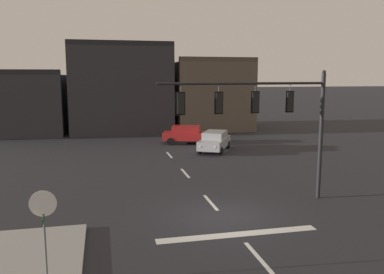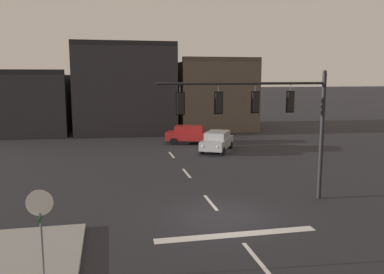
# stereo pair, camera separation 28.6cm
# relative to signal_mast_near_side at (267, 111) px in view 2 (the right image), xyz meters

# --- Properties ---
(ground_plane) EXTENTS (400.00, 400.00, 0.00)m
(ground_plane) POSITION_rel_signal_mast_near_side_xyz_m (-2.52, -1.46, -4.42)
(ground_plane) COLOR #232328
(stop_bar_paint) EXTENTS (6.40, 0.50, 0.01)m
(stop_bar_paint) POSITION_rel_signal_mast_near_side_xyz_m (-2.52, -3.46, -4.42)
(stop_bar_paint) COLOR silver
(stop_bar_paint) RESTS_ON ground
(lane_centreline) EXTENTS (0.16, 26.40, 0.01)m
(lane_centreline) POSITION_rel_signal_mast_near_side_xyz_m (-2.52, 0.54, -4.42)
(lane_centreline) COLOR silver
(lane_centreline) RESTS_ON ground
(signal_mast_near_side) EXTENTS (8.18, 0.50, 6.32)m
(signal_mast_near_side) POSITION_rel_signal_mast_near_side_xyz_m (0.00, 0.00, 0.00)
(signal_mast_near_side) COLOR black
(signal_mast_near_side) RESTS_ON ground
(stop_sign) EXTENTS (0.76, 0.64, 2.83)m
(stop_sign) POSITION_rel_signal_mast_near_side_xyz_m (-9.21, -5.75, -2.28)
(stop_sign) COLOR #56565B
(stop_sign) RESTS_ON ground
(car_lot_nearside) EXTENTS (3.71, 4.72, 1.61)m
(car_lot_nearside) POSITION_rel_signal_mast_near_side_xyz_m (1.31, 13.27, -3.57)
(car_lot_nearside) COLOR #9EA0A5
(car_lot_nearside) RESTS_ON ground
(car_lot_middle) EXTENTS (4.73, 3.01, 1.61)m
(car_lot_middle) POSITION_rel_signal_mast_near_side_xyz_m (-0.07, 17.37, -3.57)
(car_lot_middle) COLOR #A81E1E
(car_lot_middle) RESTS_ON ground
(building_row) EXTENTS (27.95, 10.57, 9.53)m
(building_row) POSITION_rel_signal_mast_near_side_xyz_m (-4.55, 28.00, -0.40)
(building_row) COLOR #2D2D33
(building_row) RESTS_ON ground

